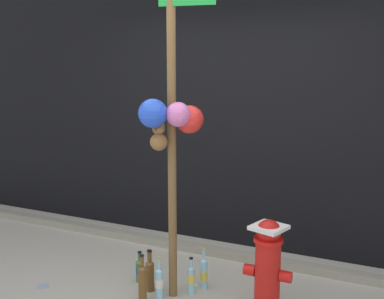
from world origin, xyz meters
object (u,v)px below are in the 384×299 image
(bottle_2, at_px, (204,273))
(bottle_5, at_px, (150,274))
(bottle_3, at_px, (191,278))
(bottle_4, at_px, (142,282))
(bottle_1, at_px, (159,283))
(memorial_post, at_px, (171,90))
(fire_hydrant, at_px, (268,264))
(bottle_0, at_px, (140,270))

(bottle_2, relative_size, bottle_5, 0.99)
(bottle_3, bearing_deg, bottle_4, -138.40)
(bottle_1, bearing_deg, bottle_3, 44.00)
(bottle_2, xyz_separation_m, bottle_4, (-0.37, -0.43, 0.03))
(memorial_post, distance_m, fire_hydrant, 1.56)
(bottle_0, bearing_deg, bottle_5, -33.60)
(memorial_post, xyz_separation_m, bottle_1, (-0.10, -0.06, -1.61))
(bottle_2, bearing_deg, bottle_4, -130.88)
(memorial_post, xyz_separation_m, bottle_2, (0.16, 0.28, -1.62))
(bottle_3, xyz_separation_m, bottle_5, (-0.35, -0.10, 0.02))
(bottle_4, bearing_deg, bottle_5, 100.25)
(fire_hydrant, distance_m, bottle_0, 1.22)
(fire_hydrant, distance_m, bottle_4, 1.05)
(bottle_0, bearing_deg, fire_hydrant, -0.79)
(bottle_3, bearing_deg, fire_hydrant, -0.61)
(bottle_4, bearing_deg, bottle_0, 124.53)
(bottle_2, bearing_deg, bottle_0, -166.51)
(bottle_3, bearing_deg, bottle_1, -136.00)
(memorial_post, distance_m, bottle_1, 1.61)
(bottle_2, bearing_deg, bottle_1, -126.81)
(bottle_3, relative_size, bottle_5, 0.88)
(bottle_0, xyz_separation_m, bottle_3, (0.52, -0.01, 0.02))
(bottle_1, height_order, bottle_4, bottle_4)
(bottle_0, relative_size, bottle_3, 0.88)
(bottle_0, relative_size, bottle_4, 0.71)
(fire_hydrant, bearing_deg, bottle_5, -174.68)
(fire_hydrant, bearing_deg, bottle_0, 179.21)
(bottle_1, bearing_deg, memorial_post, 32.46)
(bottle_1, relative_size, bottle_5, 1.00)
(memorial_post, distance_m, bottle_3, 1.62)
(bottle_4, bearing_deg, bottle_1, 36.80)
(memorial_post, bearing_deg, bottle_0, 160.61)
(fire_hydrant, bearing_deg, memorial_post, -170.65)
(fire_hydrant, relative_size, bottle_5, 2.06)
(memorial_post, bearing_deg, fire_hydrant, 9.35)
(bottle_0, xyz_separation_m, bottle_4, (0.20, -0.29, 0.05))
(memorial_post, xyz_separation_m, bottle_0, (-0.41, 0.14, -1.64))
(bottle_0, height_order, bottle_5, bottle_5)
(fire_hydrant, distance_m, bottle_2, 0.69)
(memorial_post, xyz_separation_m, bottle_3, (0.11, 0.14, -1.62))
(bottle_0, distance_m, bottle_3, 0.52)
(bottle_4, distance_m, bottle_5, 0.18)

